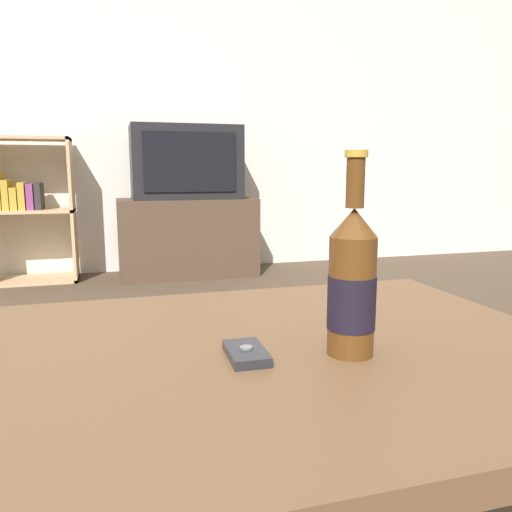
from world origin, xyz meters
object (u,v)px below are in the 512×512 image
Objects in this scene: bookshelf at (25,206)px; beer_bottle at (352,284)px; television at (186,162)px; tv_stand at (188,237)px; cell_phone at (246,353)px.

bookshelf reaches higher than beer_bottle.
television is at bearing 86.50° from beer_bottle.
tv_stand is at bearing 90.00° from television.
tv_stand is at bearing 85.10° from cell_phone.
television is (0.00, -0.00, 0.51)m from tv_stand.
beer_bottle is at bearing -7.95° from cell_phone.
television is at bearing -90.00° from tv_stand.
beer_bottle reaches higher than cell_phone.
beer_bottle is (-0.17, -2.80, -0.21)m from television.
bookshelf is 9.83× the size of cell_phone.
cell_phone is (-0.32, -2.78, 0.20)m from tv_stand.
beer_bottle is 0.18m from cell_phone.
tv_stand is 9.80× the size of cell_phone.
beer_bottle is 3.11× the size of cell_phone.
cell_phone is (0.71, -2.85, -0.04)m from bookshelf.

